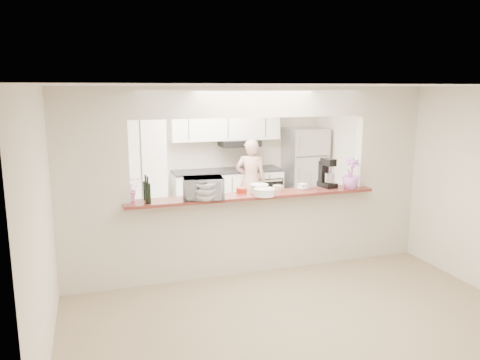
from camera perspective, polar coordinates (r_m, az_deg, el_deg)
name	(u,v)px	position (r m, az deg, el deg)	size (l,w,h in m)	color
floor	(252,270)	(6.59, 1.47, -10.90)	(6.00, 6.00, 0.00)	gray
tile_overlay	(222,236)	(7.98, -2.26, -6.90)	(5.00, 2.90, 0.01)	beige
partition	(253,164)	(6.19, 1.54, 1.92)	(5.00, 0.15, 2.50)	beige
bar_counter	(252,230)	(6.40, 1.51, -6.13)	(3.40, 0.38, 1.09)	beige
kitchen_cabinets	(195,170)	(8.81, -5.54, 1.28)	(3.15, 0.62, 2.25)	white
refrigerator	(304,170)	(9.49, 7.86, 1.17)	(0.75, 0.70, 1.70)	#A8A8AD
flower_left	(130,189)	(5.96, -13.31, -1.10)	(0.27, 0.24, 0.31)	#EC7DD0
wine_bottle_a	(148,193)	(5.78, -11.16, -1.57)	(0.07, 0.07, 0.34)	black
wine_bottle_b	(146,190)	(6.00, -11.41, -1.20)	(0.06, 0.06, 0.32)	black
toaster_oven	(203,188)	(5.95, -4.52, -0.98)	(0.50, 0.34, 0.28)	#AFAFB4
serving_bowls	(204,191)	(5.89, -4.35, -1.40)	(0.29, 0.29, 0.22)	white
plate_stack_a	(259,188)	(6.30, 2.34, -1.03)	(0.25, 0.25, 0.11)	white
plate_stack_b	(264,192)	(6.12, 3.00, -1.49)	(0.28, 0.28, 0.10)	white
red_bowl	(241,190)	(6.29, 0.18, -1.25)	(0.15, 0.15, 0.07)	maroon
tan_bowl	(278,188)	(6.47, 4.63, -0.95)	(0.14, 0.14, 0.06)	#CBB18F
utensil_caddy	(305,182)	(6.60, 7.94, -0.24)	(0.28, 0.22, 0.23)	silver
stand_mixer	(327,174)	(6.75, 10.55, 0.70)	(0.21, 0.30, 0.41)	black
flower_right	(351,173)	(6.69, 13.36, 0.78)	(0.24, 0.24, 0.44)	#BB6BC8
person	(251,181)	(8.68, 1.33, -0.15)	(0.57, 0.37, 1.56)	tan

